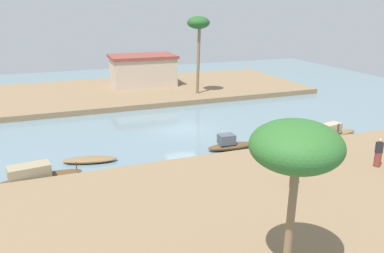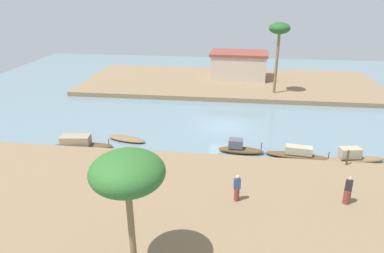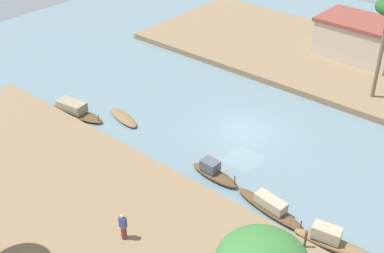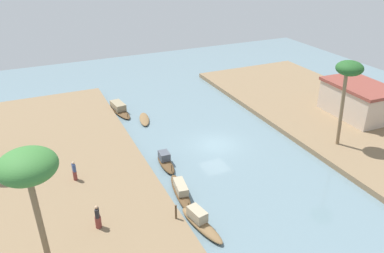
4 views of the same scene
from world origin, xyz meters
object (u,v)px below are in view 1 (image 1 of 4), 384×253
(sampan_upstream_small, at_px, (230,144))
(sampan_with_tall_canopy, at_px, (35,175))
(mooring_post, at_px, (338,131))
(palm_tree_right_tall, at_px, (198,26))
(sampan_with_red_awning, at_px, (288,139))
(sampan_open_hull, at_px, (90,160))
(sampan_near_left_bank, at_px, (334,133))
(person_on_near_bank, at_px, (378,155))
(person_by_mooring, at_px, (293,173))
(palm_tree_left_near, at_px, (296,148))
(riverside_building, at_px, (143,70))

(sampan_upstream_small, xyz_separation_m, sampan_with_tall_canopy, (-12.75, -0.76, 0.04))
(mooring_post, distance_m, palm_tree_right_tall, 18.91)
(sampan_upstream_small, xyz_separation_m, sampan_with_red_awning, (4.41, -0.43, -0.02))
(sampan_upstream_small, bearing_deg, palm_tree_right_tall, 78.47)
(sampan_upstream_small, distance_m, palm_tree_right_tall, 17.38)
(sampan_open_hull, height_order, sampan_with_tall_canopy, sampan_with_tall_canopy)
(sampan_with_red_awning, bearing_deg, mooring_post, -20.05)
(sampan_near_left_bank, bearing_deg, person_on_near_bank, -120.15)
(sampan_near_left_bank, distance_m, person_by_mooring, 10.95)
(sampan_with_tall_canopy, bearing_deg, palm_tree_left_near, -65.15)
(sampan_open_hull, xyz_separation_m, palm_tree_right_tall, (13.29, 14.25, 7.32))
(mooring_post, bearing_deg, person_on_near_bank, -104.66)
(sampan_with_tall_canopy, bearing_deg, sampan_near_left_bank, -7.37)
(mooring_post, distance_m, palm_tree_left_near, 17.19)
(sampan_with_red_awning, height_order, riverside_building, riverside_building)
(riverside_building, bearing_deg, sampan_open_hull, -111.20)
(sampan_open_hull, xyz_separation_m, sampan_near_left_bank, (17.76, -1.78, 0.25))
(sampan_near_left_bank, height_order, person_on_near_bank, person_on_near_bank)
(person_on_near_bank, distance_m, mooring_post, 5.14)
(sampan_open_hull, distance_m, palm_tree_left_near, 16.33)
(sampan_near_left_bank, bearing_deg, palm_tree_right_tall, 94.45)
(sampan_upstream_small, bearing_deg, sampan_with_red_awning, -2.95)
(sampan_open_hull, relative_size, mooring_post, 3.21)
(person_on_near_bank, relative_size, mooring_post, 1.57)
(sampan_near_left_bank, height_order, mooring_post, mooring_post)
(sampan_with_tall_canopy, distance_m, mooring_post, 20.24)
(palm_tree_left_near, height_order, riverside_building, palm_tree_left_near)
(sampan_upstream_small, xyz_separation_m, mooring_post, (7.44, -2.04, 0.69))
(mooring_post, bearing_deg, sampan_with_red_awning, 151.95)
(sampan_with_red_awning, relative_size, palm_tree_right_tall, 0.62)
(sampan_with_red_awning, bearing_deg, sampan_upstream_small, -177.53)
(sampan_with_tall_canopy, distance_m, palm_tree_right_tall, 24.22)
(sampan_near_left_bank, bearing_deg, riverside_building, 99.67)
(palm_tree_left_near, height_order, palm_tree_right_tall, palm_tree_right_tall)
(sampan_open_hull, relative_size, palm_tree_left_near, 0.62)
(sampan_open_hull, bearing_deg, sampan_upstream_small, 6.52)
(sampan_upstream_small, xyz_separation_m, palm_tree_left_near, (-4.57, -13.59, 4.94))
(sampan_upstream_small, distance_m, sampan_with_tall_canopy, 12.77)
(person_by_mooring, height_order, riverside_building, riverside_building)
(person_on_near_bank, distance_m, palm_tree_left_near, 13.22)
(person_on_near_bank, distance_m, riverside_building, 29.89)
(sampan_upstream_small, relative_size, person_on_near_bank, 2.05)
(person_on_near_bank, height_order, palm_tree_left_near, palm_tree_left_near)
(palm_tree_right_tall, bearing_deg, person_by_mooring, -99.92)
(sampan_upstream_small, height_order, riverside_building, riverside_building)
(sampan_open_hull, relative_size, sampan_upstream_small, 1.00)
(person_on_near_bank, xyz_separation_m, riverside_building, (-6.47, 29.17, 1.06))
(sampan_upstream_small, height_order, sampan_near_left_bank, sampan_near_left_bank)
(sampan_with_red_awning, xyz_separation_m, palm_tree_left_near, (-8.98, -13.16, 4.96))
(sampan_with_red_awning, bearing_deg, sampan_with_tall_canopy, -170.90)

